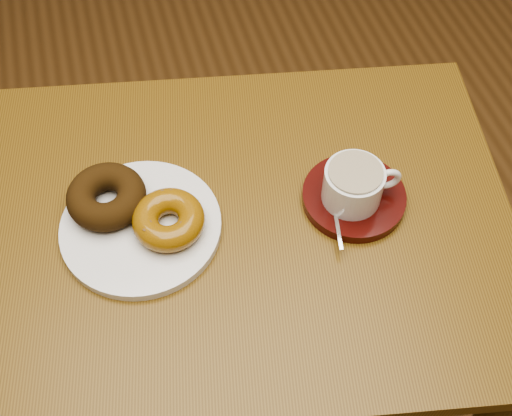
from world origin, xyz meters
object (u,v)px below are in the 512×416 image
object	(u,v)px
saucer	(354,197)
cafe_table	(244,260)
donut_plate	(141,227)
coffee_cup	(354,184)

from	to	relation	value
saucer	cafe_table	bearing A→B (deg)	176.00
donut_plate	saucer	size ratio (longest dim) A/B	1.51
cafe_table	coffee_cup	bearing A→B (deg)	5.28
cafe_table	saucer	size ratio (longest dim) A/B	5.84
cafe_table	donut_plate	bearing A→B (deg)	-177.73
donut_plate	saucer	distance (m)	0.31
donut_plate	saucer	world-z (taller)	saucer
saucer	coffee_cup	distance (m)	0.04
donut_plate	saucer	xyz separation A→B (m)	(0.31, -0.03, 0.00)
saucer	coffee_cup	size ratio (longest dim) A/B	1.34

